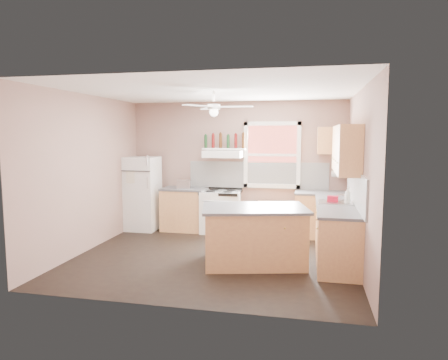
% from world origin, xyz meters
% --- Properties ---
extents(floor, '(4.50, 4.50, 0.00)m').
position_xyz_m(floor, '(0.00, 0.00, 0.00)').
color(floor, black).
rests_on(floor, ground).
extents(ceiling, '(4.50, 4.50, 0.00)m').
position_xyz_m(ceiling, '(0.00, 0.00, 2.70)').
color(ceiling, white).
rests_on(ceiling, ground).
extents(wall_back, '(4.50, 0.05, 2.70)m').
position_xyz_m(wall_back, '(0.00, 2.02, 1.35)').
color(wall_back, '#89695D').
rests_on(wall_back, ground).
extents(wall_right, '(0.05, 4.00, 2.70)m').
position_xyz_m(wall_right, '(2.27, 0.00, 1.35)').
color(wall_right, '#89695D').
rests_on(wall_right, ground).
extents(wall_left, '(0.05, 4.00, 2.70)m').
position_xyz_m(wall_left, '(-2.27, 0.00, 1.35)').
color(wall_left, '#89695D').
rests_on(wall_left, ground).
extents(backsplash_back, '(2.90, 0.03, 0.55)m').
position_xyz_m(backsplash_back, '(0.45, 1.99, 1.18)').
color(backsplash_back, white).
rests_on(backsplash_back, wall_back).
extents(backsplash_right, '(0.03, 2.60, 0.55)m').
position_xyz_m(backsplash_right, '(2.23, 0.30, 1.18)').
color(backsplash_right, white).
rests_on(backsplash_right, wall_right).
extents(window_view, '(1.00, 0.02, 1.20)m').
position_xyz_m(window_view, '(0.75, 1.98, 1.60)').
color(window_view, brown).
rests_on(window_view, wall_back).
extents(window_frame, '(1.16, 0.07, 1.36)m').
position_xyz_m(window_frame, '(0.75, 1.96, 1.60)').
color(window_frame, white).
rests_on(window_frame, wall_back).
extents(refrigerator, '(0.66, 0.64, 1.55)m').
position_xyz_m(refrigerator, '(-1.95, 1.57, 0.77)').
color(refrigerator, white).
rests_on(refrigerator, floor).
extents(base_cabinet_left, '(0.90, 0.60, 0.86)m').
position_xyz_m(base_cabinet_left, '(-1.06, 1.70, 0.43)').
color(base_cabinet_left, '#BA7C4D').
rests_on(base_cabinet_left, floor).
extents(counter_left, '(0.92, 0.62, 0.04)m').
position_xyz_m(counter_left, '(-1.06, 1.70, 0.88)').
color(counter_left, '#48484A').
rests_on(counter_left, base_cabinet_left).
extents(toaster, '(0.30, 0.21, 0.18)m').
position_xyz_m(toaster, '(-1.04, 1.61, 0.99)').
color(toaster, silver).
rests_on(toaster, counter_left).
extents(stove, '(0.85, 0.70, 0.86)m').
position_xyz_m(stove, '(-0.27, 1.70, 0.43)').
color(stove, white).
rests_on(stove, floor).
extents(range_hood, '(0.78, 0.50, 0.14)m').
position_xyz_m(range_hood, '(-0.23, 1.75, 1.62)').
color(range_hood, white).
rests_on(range_hood, wall_back).
extents(bottle_shelf, '(0.90, 0.26, 0.03)m').
position_xyz_m(bottle_shelf, '(-0.23, 1.87, 1.72)').
color(bottle_shelf, white).
rests_on(bottle_shelf, range_hood).
extents(cart, '(0.65, 0.44, 0.64)m').
position_xyz_m(cart, '(0.80, 1.75, 0.32)').
color(cart, '#BA7C4D').
rests_on(cart, floor).
extents(base_cabinet_corner, '(1.00, 0.60, 0.86)m').
position_xyz_m(base_cabinet_corner, '(1.75, 1.70, 0.43)').
color(base_cabinet_corner, '#BA7C4D').
rests_on(base_cabinet_corner, floor).
extents(base_cabinet_right, '(0.60, 2.20, 0.86)m').
position_xyz_m(base_cabinet_right, '(1.95, 0.30, 0.43)').
color(base_cabinet_right, '#BA7C4D').
rests_on(base_cabinet_right, floor).
extents(counter_corner, '(1.02, 0.62, 0.04)m').
position_xyz_m(counter_corner, '(1.75, 1.70, 0.88)').
color(counter_corner, '#48484A').
rests_on(counter_corner, base_cabinet_corner).
extents(counter_right, '(0.62, 2.22, 0.04)m').
position_xyz_m(counter_right, '(1.94, 0.30, 0.88)').
color(counter_right, '#48484A').
rests_on(counter_right, base_cabinet_right).
extents(sink, '(0.55, 0.45, 0.03)m').
position_xyz_m(sink, '(1.94, 0.50, 0.90)').
color(sink, silver).
rests_on(sink, counter_right).
extents(faucet, '(0.03, 0.03, 0.14)m').
position_xyz_m(faucet, '(2.10, 0.50, 0.97)').
color(faucet, silver).
rests_on(faucet, sink).
extents(upper_cabinet_right, '(0.33, 1.80, 0.76)m').
position_xyz_m(upper_cabinet_right, '(2.08, 0.50, 1.78)').
color(upper_cabinet_right, '#BA7C4D').
rests_on(upper_cabinet_right, wall_right).
extents(upper_cabinet_corner, '(0.60, 0.33, 0.52)m').
position_xyz_m(upper_cabinet_corner, '(1.95, 1.83, 1.90)').
color(upper_cabinet_corner, '#BA7C4D').
rests_on(upper_cabinet_corner, wall_back).
extents(paper_towel, '(0.26, 0.12, 0.12)m').
position_xyz_m(paper_towel, '(2.07, 1.86, 1.25)').
color(paper_towel, white).
rests_on(paper_towel, wall_back).
extents(island, '(1.69, 1.28, 0.86)m').
position_xyz_m(island, '(0.69, -0.20, 0.43)').
color(island, '#BA7C4D').
rests_on(island, floor).
extents(island_top, '(1.80, 1.39, 0.04)m').
position_xyz_m(island_top, '(0.69, -0.20, 0.88)').
color(island_top, '#48484A').
rests_on(island_top, island).
extents(ceiling_fan_hub, '(0.20, 0.20, 0.08)m').
position_xyz_m(ceiling_fan_hub, '(0.00, 0.00, 2.45)').
color(ceiling_fan_hub, white).
rests_on(ceiling_fan_hub, ceiling).
extents(soap_bottle, '(0.14, 0.14, 0.26)m').
position_xyz_m(soap_bottle, '(2.13, 0.46, 1.03)').
color(soap_bottle, silver).
rests_on(soap_bottle, counter_right).
extents(red_caddy, '(0.19, 0.13, 0.10)m').
position_xyz_m(red_caddy, '(1.90, 0.54, 0.95)').
color(red_caddy, '#B70F27').
rests_on(red_caddy, counter_right).
extents(wine_bottles, '(0.86, 0.06, 0.31)m').
position_xyz_m(wine_bottles, '(-0.22, 1.87, 1.88)').
color(wine_bottles, '#143819').
rests_on(wine_bottles, bottle_shelf).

